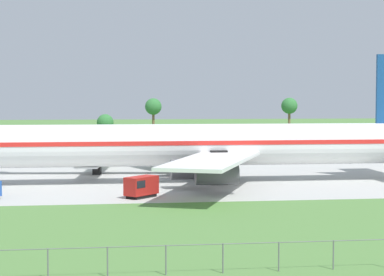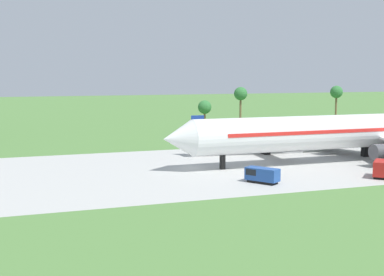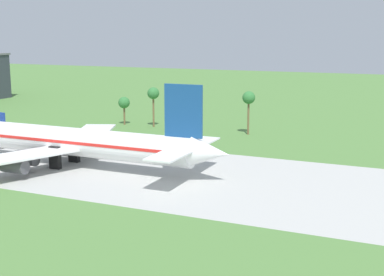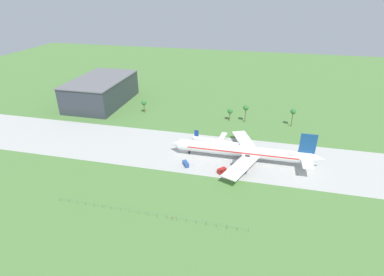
% 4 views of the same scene
% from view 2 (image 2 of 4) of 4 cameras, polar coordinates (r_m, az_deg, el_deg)
% --- Properties ---
extents(ground_plane, '(600.00, 600.00, 0.00)m').
position_cam_2_polar(ground_plane, '(89.88, -0.06, -3.24)').
color(ground_plane, '#517F3D').
extents(taxiway_strip, '(320.00, 44.00, 0.02)m').
position_cam_2_polar(taxiway_strip, '(89.88, -0.06, -3.24)').
color(taxiway_strip, '#B2B2AD').
rests_on(taxiway_strip, ground_plane).
extents(jet_airliner, '(79.71, 54.00, 18.78)m').
position_cam_2_polar(jet_airliner, '(103.63, 18.74, 0.76)').
color(jet_airliner, white).
rests_on(jet_airliner, ground_plane).
extents(regional_aircraft, '(30.77, 27.79, 7.90)m').
position_cam_2_polar(regional_aircraft, '(106.17, 7.78, -0.32)').
color(regional_aircraft, white).
rests_on(regional_aircraft, ground_plane).
extents(baggage_tug, '(4.35, 5.17, 2.24)m').
position_cam_2_polar(baggage_tug, '(78.36, 7.40, -3.91)').
color(baggage_tug, black).
rests_on(baggage_tug, ground_plane).
extents(catering_van, '(4.49, 4.54, 2.63)m').
position_cam_2_polar(catering_van, '(86.42, 19.52, -3.11)').
color(catering_van, black).
rests_on(catering_van, ground_plane).
extents(palm_tree_row, '(106.47, 3.60, 12.34)m').
position_cam_2_polar(palm_tree_row, '(140.09, 0.39, 3.99)').
color(palm_tree_row, brown).
rests_on(palm_tree_row, ground_plane).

